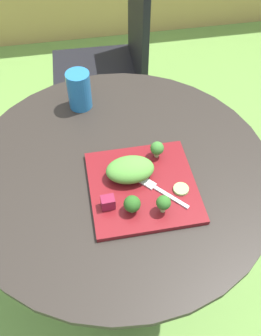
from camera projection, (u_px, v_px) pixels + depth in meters
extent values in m
plane|color=#669342|center=(123.00, 275.00, 1.66)|extent=(12.00, 12.00, 0.00)
cylinder|color=#28231E|center=(119.00, 169.00, 1.10)|extent=(0.90, 0.90, 0.02)
cylinder|color=#28231E|center=(121.00, 231.00, 1.37)|extent=(0.06, 0.06, 0.68)
cylinder|color=#28231E|center=(123.00, 273.00, 1.64)|extent=(0.44, 0.44, 0.04)
cube|color=black|center=(98.00, 74.00, 1.89)|extent=(0.45, 0.45, 0.03)
cube|color=black|center=(138.00, 26.00, 1.72)|extent=(0.04, 0.42, 0.45)
cylinder|color=black|center=(66.00, 90.00, 2.15)|extent=(0.02, 0.02, 0.43)
cylinder|color=black|center=(69.00, 133.00, 1.92)|extent=(0.02, 0.02, 0.43)
cylinder|color=black|center=(128.00, 84.00, 2.18)|extent=(0.02, 0.02, 0.43)
cylinder|color=black|center=(138.00, 126.00, 1.95)|extent=(0.02, 0.02, 0.43)
cube|color=maroon|center=(143.00, 187.00, 1.03)|extent=(0.29, 0.29, 0.01)
cylinder|color=#236BA8|center=(79.00, 90.00, 1.21)|extent=(0.08, 0.08, 0.13)
cylinder|color=#1E5B8F|center=(80.00, 95.00, 1.23)|extent=(0.07, 0.07, 0.09)
cube|color=silver|center=(171.00, 197.00, 1.00)|extent=(0.08, 0.09, 0.00)
cube|color=silver|center=(148.00, 183.00, 1.03)|extent=(0.05, 0.05, 0.00)
ellipsoid|color=#519338|center=(130.00, 170.00, 1.03)|extent=(0.13, 0.09, 0.06)
cylinder|color=#99B770|center=(163.00, 208.00, 0.97)|extent=(0.01, 0.01, 0.02)
sphere|color=#2D6623|center=(164.00, 203.00, 0.95)|extent=(0.04, 0.04, 0.04)
cylinder|color=#99B770|center=(132.00, 209.00, 0.97)|extent=(0.02, 0.02, 0.01)
sphere|color=#285B1E|center=(132.00, 204.00, 0.95)|extent=(0.04, 0.04, 0.04)
cylinder|color=#99B770|center=(157.00, 154.00, 1.09)|extent=(0.01, 0.01, 0.02)
sphere|color=#38752D|center=(157.00, 148.00, 1.07)|extent=(0.04, 0.04, 0.04)
cylinder|color=#8EB766|center=(181.00, 189.00, 1.01)|extent=(0.04, 0.04, 0.01)
cube|color=maroon|center=(108.00, 202.00, 0.97)|extent=(0.04, 0.03, 0.04)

